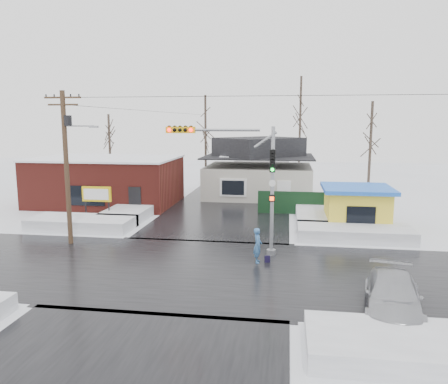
# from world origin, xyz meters

# --- Properties ---
(ground) EXTENTS (120.00, 120.00, 0.00)m
(ground) POSITION_xyz_m (0.00, 0.00, 0.00)
(ground) COLOR white
(ground) RESTS_ON ground
(road_ns) EXTENTS (10.00, 120.00, 0.02)m
(road_ns) POSITION_xyz_m (0.00, 0.00, 0.01)
(road_ns) COLOR black
(road_ns) RESTS_ON ground
(road_ew) EXTENTS (120.00, 10.00, 0.02)m
(road_ew) POSITION_xyz_m (0.00, 0.00, 0.01)
(road_ew) COLOR black
(road_ew) RESTS_ON ground
(snowbank_nw) EXTENTS (7.00, 3.00, 0.80)m
(snowbank_nw) POSITION_xyz_m (-9.00, 7.00, 0.40)
(snowbank_nw) COLOR white
(snowbank_nw) RESTS_ON ground
(snowbank_ne) EXTENTS (7.00, 3.00, 0.80)m
(snowbank_ne) POSITION_xyz_m (9.00, 7.00, 0.40)
(snowbank_ne) COLOR white
(snowbank_ne) RESTS_ON ground
(snowbank_se) EXTENTS (7.00, 3.00, 0.70)m
(snowbank_se) POSITION_xyz_m (9.00, -7.00, 0.35)
(snowbank_se) COLOR white
(snowbank_se) RESTS_ON ground
(snowbank_nside_w) EXTENTS (3.00, 8.00, 0.80)m
(snowbank_nside_w) POSITION_xyz_m (-7.00, 12.00, 0.40)
(snowbank_nside_w) COLOR white
(snowbank_nside_w) RESTS_ON ground
(snowbank_nside_e) EXTENTS (3.00, 8.00, 0.80)m
(snowbank_nside_e) POSITION_xyz_m (7.00, 12.00, 0.40)
(snowbank_nside_e) COLOR white
(snowbank_nside_e) RESTS_ON ground
(traffic_signal) EXTENTS (6.05, 0.68, 7.00)m
(traffic_signal) POSITION_xyz_m (2.43, 2.97, 4.54)
(traffic_signal) COLOR gray
(traffic_signal) RESTS_ON ground
(utility_pole) EXTENTS (3.15, 0.44, 9.00)m
(utility_pole) POSITION_xyz_m (-7.93, 3.50, 5.11)
(utility_pole) COLOR #382619
(utility_pole) RESTS_ON ground
(brick_building) EXTENTS (12.20, 8.20, 4.12)m
(brick_building) POSITION_xyz_m (-11.00, 15.99, 2.08)
(brick_building) COLOR maroon
(brick_building) RESTS_ON ground
(marquee_sign) EXTENTS (2.20, 0.21, 2.55)m
(marquee_sign) POSITION_xyz_m (-9.00, 9.49, 1.92)
(marquee_sign) COLOR black
(marquee_sign) RESTS_ON ground
(house) EXTENTS (10.40, 8.40, 5.76)m
(house) POSITION_xyz_m (2.00, 22.00, 2.62)
(house) COLOR beige
(house) RESTS_ON ground
(kiosk) EXTENTS (4.60, 4.60, 2.88)m
(kiosk) POSITION_xyz_m (9.50, 9.99, 1.46)
(kiosk) COLOR yellow
(kiosk) RESTS_ON ground
(fence) EXTENTS (8.00, 0.12, 1.80)m
(fence) POSITION_xyz_m (6.50, 14.00, 0.90)
(fence) COLOR black
(fence) RESTS_ON ground
(tree_far_left) EXTENTS (3.00, 3.00, 10.00)m
(tree_far_left) POSITION_xyz_m (-4.00, 26.00, 7.95)
(tree_far_left) COLOR #332821
(tree_far_left) RESTS_ON ground
(tree_far_mid) EXTENTS (3.00, 3.00, 12.00)m
(tree_far_mid) POSITION_xyz_m (6.00, 28.00, 9.54)
(tree_far_mid) COLOR #332821
(tree_far_mid) RESTS_ON ground
(tree_far_right) EXTENTS (3.00, 3.00, 9.00)m
(tree_far_right) POSITION_xyz_m (12.00, 20.00, 7.16)
(tree_far_right) COLOR #332821
(tree_far_right) RESTS_ON ground
(tree_far_west) EXTENTS (3.00, 3.00, 8.00)m
(tree_far_west) POSITION_xyz_m (-14.00, 24.00, 6.36)
(tree_far_west) COLOR #332821
(tree_far_west) RESTS_ON ground
(pedestrian) EXTENTS (0.48, 0.69, 1.82)m
(pedestrian) POSITION_xyz_m (3.35, 1.55, 0.91)
(pedestrian) COLOR teal
(pedestrian) RESTS_ON ground
(car) EXTENTS (2.83, 5.25, 1.45)m
(car) POSITION_xyz_m (8.83, -3.93, 0.72)
(car) COLOR #A9AAB0
(car) RESTS_ON ground
(shopping_bag) EXTENTS (0.30, 0.18, 0.35)m
(shopping_bag) POSITION_xyz_m (3.86, 1.62, 0.17)
(shopping_bag) COLOR black
(shopping_bag) RESTS_ON ground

